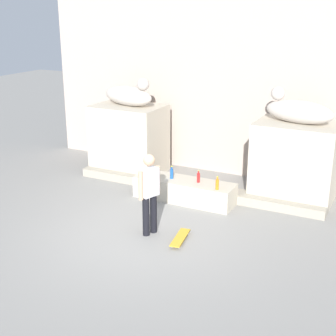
% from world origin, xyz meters
% --- Properties ---
extents(ground_plane, '(40.00, 40.00, 0.00)m').
position_xyz_m(ground_plane, '(0.00, 0.00, 0.00)').
color(ground_plane, gray).
extents(facade_wall, '(10.48, 0.60, 5.93)m').
position_xyz_m(facade_wall, '(0.00, 4.75, 2.97)').
color(facade_wall, '#B09E90').
rests_on(facade_wall, ground_plane).
extents(pedestal_left, '(1.85, 1.32, 1.85)m').
position_xyz_m(pedestal_left, '(-2.25, 3.38, 0.93)').
color(pedestal_left, '#B7AD99').
rests_on(pedestal_left, ground_plane).
extents(pedestal_right, '(1.85, 1.32, 1.85)m').
position_xyz_m(pedestal_right, '(2.25, 3.38, 0.93)').
color(pedestal_right, '#B7AD99').
rests_on(pedestal_right, ground_plane).
extents(statue_reclining_left, '(1.68, 0.90, 0.78)m').
position_xyz_m(statue_reclining_left, '(-2.21, 3.38, 2.14)').
color(statue_reclining_left, beige).
rests_on(statue_reclining_left, pedestal_left).
extents(statue_reclining_right, '(1.68, 0.88, 0.78)m').
position_xyz_m(statue_reclining_right, '(2.21, 3.39, 2.14)').
color(statue_reclining_right, beige).
rests_on(statue_reclining_right, pedestal_right).
extents(ledge_block, '(2.40, 0.71, 0.51)m').
position_xyz_m(ledge_block, '(0.00, 2.15, 0.25)').
color(ledge_block, '#B7AD99').
rests_on(ledge_block, ground_plane).
extents(skater, '(0.31, 0.51, 1.67)m').
position_xyz_m(skater, '(0.12, 0.25, 0.92)').
color(skater, black).
rests_on(skater, ground_plane).
extents(skateboard, '(0.33, 0.82, 0.08)m').
position_xyz_m(skateboard, '(0.80, 0.24, 0.06)').
color(skateboard, gold).
rests_on(skateboard, ground_plane).
extents(bottle_orange, '(0.08, 0.08, 0.31)m').
position_xyz_m(bottle_orange, '(0.90, 1.94, 0.63)').
color(bottle_orange, orange).
rests_on(bottle_orange, ledge_block).
extents(bottle_blue, '(0.08, 0.08, 0.31)m').
position_xyz_m(bottle_blue, '(-0.32, 2.12, 0.63)').
color(bottle_blue, '#194C99').
rests_on(bottle_blue, ledge_block).
extents(bottle_red, '(0.07, 0.07, 0.29)m').
position_xyz_m(bottle_red, '(0.34, 2.17, 0.63)').
color(bottle_red, red).
rests_on(bottle_red, ledge_block).
extents(stair_step, '(6.34, 0.50, 0.21)m').
position_xyz_m(stair_step, '(0.00, 2.71, 0.10)').
color(stair_step, gray).
rests_on(stair_step, ground_plane).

